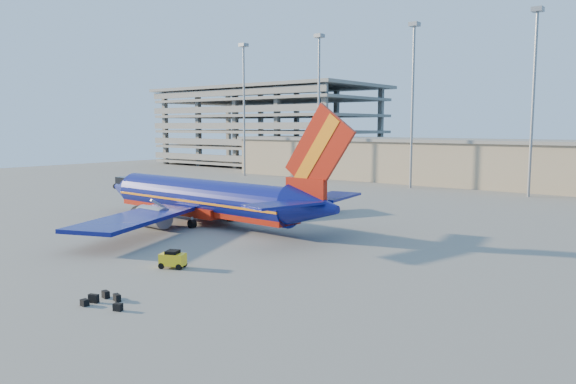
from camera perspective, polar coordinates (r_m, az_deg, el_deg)
name	(u,v)px	position (r m, az deg, el deg)	size (l,w,h in m)	color
ground	(261,228)	(60.85, -2.75, -3.64)	(220.00, 220.00, 0.00)	slate
terminal_building	(519,164)	(107.37, 22.44, 2.68)	(122.00, 16.00, 8.50)	gray
parking_garage	(268,123)	(156.43, -2.04, 7.01)	(62.00, 32.00, 21.40)	slate
light_mast_row	(469,85)	(97.56, 17.94, 10.29)	(101.60, 1.60, 28.65)	gray
aircraft_main	(207,199)	(63.39, -8.19, -0.73)	(38.48, 36.99, 13.03)	navy
baggage_tug	(173,259)	(44.53, -11.63, -6.67)	(2.23, 1.86, 1.38)	yellow
luggage_pile	(104,300)	(37.16, -18.21, -10.35)	(3.40, 2.23, 0.54)	black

